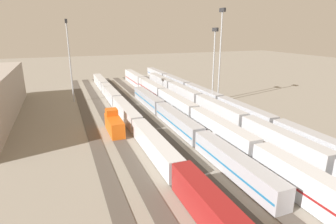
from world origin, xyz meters
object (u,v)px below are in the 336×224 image
(train_on_track_1, at_px, (219,109))
(light_mast_1, at_px, (69,51))
(train_on_track_0, at_px, (217,100))
(light_mast_2, at_px, (221,45))
(train_on_track_3, at_px, (176,104))
(light_mast_0, at_px, (214,55))
(train_on_track_7, at_px, (114,124))
(train_on_track_6, at_px, (125,110))
(train_on_track_4, at_px, (177,121))

(train_on_track_1, xyz_separation_m, light_mast_1, (32.02, 37.33, 15.08))
(train_on_track_0, distance_m, light_mast_2, 17.65)
(train_on_track_3, relative_size, light_mast_0, 4.95)
(light_mast_0, distance_m, light_mast_1, 47.25)
(light_mast_2, bearing_deg, train_on_track_3, 110.11)
(train_on_track_7, xyz_separation_m, light_mast_1, (34.23, 7.33, 14.94))
(train_on_track_0, relative_size, train_on_track_6, 1.21)
(light_mast_1, bearing_deg, train_on_track_7, -167.92)
(train_on_track_1, relative_size, light_mast_1, 4.47)
(train_on_track_0, relative_size, light_mast_0, 5.75)
(train_on_track_0, distance_m, train_on_track_6, 30.02)
(train_on_track_6, distance_m, light_mast_2, 37.49)
(train_on_track_1, bearing_deg, train_on_track_4, 109.28)
(light_mast_1, bearing_deg, train_on_track_4, -149.07)
(train_on_track_7, relative_size, train_on_track_6, 0.09)
(light_mast_1, xyz_separation_m, light_mast_2, (-18.08, -45.40, 1.75))
(train_on_track_3, distance_m, train_on_track_4, 13.54)
(train_on_track_3, height_order, train_on_track_6, train_on_track_3)
(light_mast_2, bearing_deg, light_mast_0, 22.45)
(train_on_track_7, height_order, train_on_track_6, train_on_track_7)
(train_on_track_1, bearing_deg, light_mast_2, -30.07)
(light_mast_1, bearing_deg, light_mast_2, -111.72)
(train_on_track_0, bearing_deg, light_mast_0, -17.89)
(train_on_track_0, distance_m, light_mast_0, 15.33)
(train_on_track_7, height_order, train_on_track_0, train_on_track_7)
(train_on_track_4, bearing_deg, train_on_track_3, -21.69)
(train_on_track_0, xyz_separation_m, train_on_track_6, (-1.08, 30.00, 0.03))
(train_on_track_7, xyz_separation_m, light_mast_0, (18.37, -37.15, 13.52))
(train_on_track_1, height_order, light_mast_2, light_mast_2)
(train_on_track_3, bearing_deg, train_on_track_0, -81.80)
(train_on_track_4, relative_size, light_mast_0, 2.95)
(train_on_track_0, bearing_deg, light_mast_1, 61.97)
(train_on_track_3, bearing_deg, train_on_track_6, 85.89)
(train_on_track_0, bearing_deg, train_on_track_6, 92.07)
(train_on_track_1, bearing_deg, train_on_track_0, -27.79)
(train_on_track_1, height_order, train_on_track_7, train_on_track_7)
(light_mast_0, xyz_separation_m, light_mast_1, (15.86, 44.48, 1.42))
(train_on_track_3, relative_size, light_mast_2, 3.99)
(light_mast_0, distance_m, light_mast_2, 3.98)
(train_on_track_1, relative_size, train_on_track_6, 1.04)
(train_on_track_0, bearing_deg, train_on_track_4, 126.38)
(train_on_track_0, height_order, light_mast_2, light_mast_2)
(train_on_track_7, bearing_deg, train_on_track_3, -64.52)
(light_mast_1, bearing_deg, train_on_track_3, -132.10)
(light_mast_0, height_order, light_mast_1, light_mast_1)
(train_on_track_6, height_order, light_mast_2, light_mast_2)
(train_on_track_7, xyz_separation_m, train_on_track_4, (-3.04, -15.00, -0.16))
(train_on_track_1, xyz_separation_m, light_mast_2, (13.94, -8.07, 16.83))
(train_on_track_6, bearing_deg, train_on_track_3, -94.11)
(train_on_track_3, distance_m, light_mast_2, 25.19)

